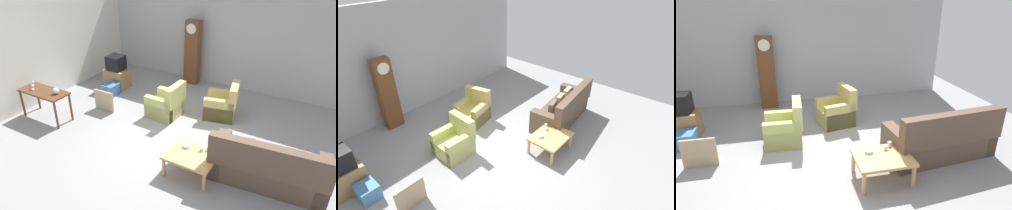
% 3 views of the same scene
% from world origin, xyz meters
% --- Properties ---
extents(ground_plane, '(10.40, 10.40, 0.00)m').
position_xyz_m(ground_plane, '(0.00, 0.00, 0.00)').
color(ground_plane, gray).
extents(garage_door_wall, '(8.40, 0.16, 3.20)m').
position_xyz_m(garage_door_wall, '(0.00, 3.60, 1.60)').
color(garage_door_wall, '#ADAFB5').
rests_on(garage_door_wall, ground_plane).
extents(pegboard_wall_left, '(0.12, 6.40, 2.88)m').
position_xyz_m(pegboard_wall_left, '(-4.20, 0.40, 1.44)').
color(pegboard_wall_left, silver).
rests_on(pegboard_wall_left, ground_plane).
extents(couch_floral, '(2.18, 1.08, 1.04)m').
position_xyz_m(couch_floral, '(2.17, -0.30, 0.36)').
color(couch_floral, brown).
rests_on(couch_floral, ground_plane).
extents(armchair_olive_near, '(0.82, 0.79, 0.92)m').
position_xyz_m(armchair_olive_near, '(-0.73, 0.96, 0.31)').
color(armchair_olive_near, '#B7BC66').
rests_on(armchair_olive_near, ground_plane).
extents(armchair_olive_far, '(0.94, 0.91, 0.92)m').
position_xyz_m(armchair_olive_far, '(0.53, 1.65, 0.31)').
color(armchair_olive_far, tan).
rests_on(armchair_olive_far, ground_plane).
extents(coffee_table_wood, '(0.96, 0.76, 0.45)m').
position_xyz_m(coffee_table_wood, '(0.83, -0.74, 0.38)').
color(coffee_table_wood, tan).
rests_on(coffee_table_wood, ground_plane).
extents(console_table_dark, '(1.30, 0.56, 0.76)m').
position_xyz_m(console_table_dark, '(-3.28, -0.66, 0.65)').
color(console_table_dark, '#56331E').
rests_on(console_table_dark, ground_plane).
extents(grandfather_clock, '(0.44, 0.30, 1.98)m').
position_xyz_m(grandfather_clock, '(-1.09, 3.16, 0.99)').
color(grandfather_clock, brown).
rests_on(grandfather_clock, ground_plane).
extents(tv_stand_cabinet, '(0.68, 0.52, 0.58)m').
position_xyz_m(tv_stand_cabinet, '(-2.92, 1.72, 0.29)').
color(tv_stand_cabinet, '#997047').
rests_on(tv_stand_cabinet, ground_plane).
extents(tv_crt, '(0.48, 0.44, 0.42)m').
position_xyz_m(tv_crt, '(-2.92, 1.72, 0.79)').
color(tv_crt, black).
rests_on(tv_crt, tv_stand_cabinet).
extents(framed_picture_leaning, '(0.60, 0.05, 0.56)m').
position_xyz_m(framed_picture_leaning, '(-2.29, 0.37, 0.28)').
color(framed_picture_leaning, tan).
rests_on(framed_picture_leaning, ground_plane).
extents(storage_box_blue, '(0.37, 0.43, 0.34)m').
position_xyz_m(storage_box_blue, '(-2.75, 1.20, 0.17)').
color(storage_box_blue, teal).
rests_on(storage_box_blue, ground_plane).
extents(glass_dome_cloche, '(0.15, 0.15, 0.15)m').
position_xyz_m(glass_dome_cloche, '(-2.89, -0.62, 0.84)').
color(glass_dome_cloche, silver).
rests_on(glass_dome_cloche, console_table_dark).
extents(cup_white_porcelain, '(0.07, 0.07, 0.07)m').
position_xyz_m(cup_white_porcelain, '(0.95, -0.54, 0.48)').
color(cup_white_porcelain, white).
rests_on(cup_white_porcelain, coffee_table_wood).
extents(cup_blue_rimmed, '(0.07, 0.07, 0.09)m').
position_xyz_m(cup_blue_rimmed, '(1.05, -0.45, 0.49)').
color(cup_blue_rimmed, silver).
rests_on(cup_blue_rimmed, coffee_table_wood).
extents(bowl_white_stacked, '(0.16, 0.16, 0.05)m').
position_xyz_m(bowl_white_stacked, '(0.63, -0.57, 0.47)').
color(bowl_white_stacked, white).
rests_on(bowl_white_stacked, coffee_table_wood).
extents(wine_glass_tall, '(0.07, 0.07, 0.17)m').
position_xyz_m(wine_glass_tall, '(-3.77, -0.58, 0.87)').
color(wine_glass_tall, silver).
rests_on(wine_glass_tall, console_table_dark).
extents(wine_glass_mid, '(0.08, 0.08, 0.18)m').
position_xyz_m(wine_glass_mid, '(-3.57, -0.74, 0.88)').
color(wine_glass_mid, silver).
rests_on(wine_glass_mid, console_table_dark).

